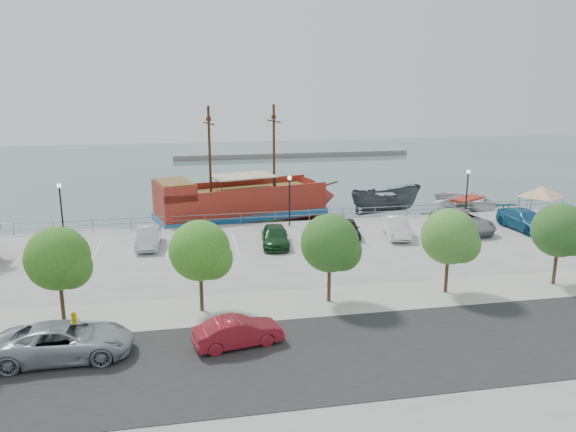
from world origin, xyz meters
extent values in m
plane|color=#3F585A|center=(0.00, 0.00, -1.00)|extent=(160.00, 160.00, 0.00)
cube|color=gray|center=(0.00, -21.00, -0.60)|extent=(100.00, 58.00, 1.20)
cube|color=black|center=(0.00, -16.00, 0.01)|extent=(100.00, 8.00, 0.04)
cube|color=#AEADA0|center=(0.00, -10.00, 0.01)|extent=(100.00, 4.00, 0.05)
cylinder|color=gray|center=(0.00, 7.80, 0.95)|extent=(50.00, 0.06, 0.06)
cylinder|color=gray|center=(0.00, 7.80, 0.55)|extent=(50.00, 0.06, 0.06)
cube|color=gray|center=(10.00, 55.00, -0.60)|extent=(40.00, 3.00, 0.80)
cube|color=maroon|center=(-3.48, 11.83, 0.80)|extent=(15.85, 8.35, 2.46)
cube|color=#1E5F96|center=(-3.48, 11.83, -0.01)|extent=(16.20, 8.70, 0.57)
cone|color=maroon|center=(4.59, 13.90, 0.80)|extent=(4.06, 5.16, 4.55)
cube|color=maroon|center=(-9.44, 10.30, 2.69)|extent=(3.93, 5.29, 1.33)
cube|color=brown|center=(-9.44, 10.30, 3.40)|extent=(3.65, 4.88, 0.11)
cube|color=brown|center=(-3.02, 11.95, 2.08)|extent=(12.96, 7.09, 0.14)
cube|color=maroon|center=(-4.04, 14.03, 2.36)|extent=(14.72, 3.95, 0.66)
cube|color=maroon|center=(-2.91, 9.63, 2.36)|extent=(14.72, 3.95, 0.66)
cylinder|color=#382111|center=(-0.27, 12.66, 5.91)|extent=(0.28, 0.28, 7.76)
cylinder|color=#382111|center=(-6.23, 11.13, 5.91)|extent=(0.28, 0.28, 7.76)
cylinder|color=#382111|center=(-0.27, 12.66, 8.28)|extent=(0.83, 2.78, 0.13)
cylinder|color=#382111|center=(-6.23, 11.13, 8.28)|extent=(0.83, 2.78, 0.13)
cube|color=beige|center=(-3.29, 11.88, 3.45)|extent=(6.21, 4.85, 0.11)
cylinder|color=#382111|center=(5.24, 14.07, 1.94)|extent=(2.32, 0.73, 0.56)
imported|color=#3E4449|center=(10.51, 11.80, 0.38)|extent=(7.20, 2.93, 2.75)
imported|color=silver|center=(19.87, 13.16, -0.28)|extent=(7.78, 8.53, 1.45)
cube|color=gray|center=(-14.09, 9.20, -0.79)|extent=(7.55, 4.07, 0.41)
cube|color=slate|center=(9.12, 9.20, -0.79)|extent=(7.52, 3.27, 0.42)
cube|color=slate|center=(16.85, 9.20, -0.80)|extent=(7.12, 4.35, 0.39)
cylinder|color=slate|center=(20.74, 5.74, 1.10)|extent=(0.08, 0.08, 2.20)
cylinder|color=slate|center=(23.28, 5.15, 1.10)|extent=(0.08, 0.08, 2.20)
cylinder|color=slate|center=(20.15, 3.20, 1.10)|extent=(0.08, 0.08, 2.20)
cylinder|color=slate|center=(22.69, 2.61, 1.10)|extent=(0.08, 0.08, 2.20)
pyramid|color=silver|center=(21.72, 4.17, 3.05)|extent=(5.05, 5.05, 0.90)
imported|color=#8F999F|center=(-14.17, -14.06, 0.81)|extent=(5.86, 2.71, 1.63)
imported|color=maroon|center=(-6.51, -14.32, 0.69)|extent=(4.37, 2.24, 1.37)
cylinder|color=#D8B801|center=(-14.36, -10.80, 0.32)|extent=(0.26, 0.26, 0.64)
sphere|color=#D8B801|center=(-14.36, -10.80, 0.66)|extent=(0.28, 0.28, 0.28)
cylinder|color=black|center=(-18.00, 6.50, 2.00)|extent=(0.12, 0.12, 4.00)
sphere|color=#FFF2CC|center=(-18.00, 6.50, 4.10)|extent=(0.36, 0.36, 0.36)
cylinder|color=black|center=(0.00, 6.50, 2.00)|extent=(0.12, 0.12, 4.00)
sphere|color=#FFF2CC|center=(0.00, 6.50, 4.10)|extent=(0.36, 0.36, 0.36)
cylinder|color=black|center=(16.00, 6.50, 2.00)|extent=(0.12, 0.12, 4.00)
sphere|color=#FFF2CC|center=(16.00, 6.50, 4.10)|extent=(0.36, 0.36, 0.36)
cylinder|color=#473321|center=(-15.00, -10.00, 1.10)|extent=(0.20, 0.20, 2.20)
sphere|color=#31631B|center=(-15.00, -10.00, 3.40)|extent=(3.20, 3.20, 3.20)
sphere|color=#31631B|center=(-14.40, -10.30, 3.00)|extent=(2.20, 2.20, 2.20)
cylinder|color=#473321|center=(-8.00, -10.00, 1.10)|extent=(0.20, 0.20, 2.20)
sphere|color=#37761F|center=(-8.00, -10.00, 3.40)|extent=(3.20, 3.20, 3.20)
sphere|color=#37761F|center=(-7.40, -10.30, 3.00)|extent=(2.20, 2.20, 2.20)
cylinder|color=#473321|center=(-1.00, -10.00, 1.10)|extent=(0.20, 0.20, 2.20)
sphere|color=#2B591E|center=(-1.00, -10.00, 3.40)|extent=(3.20, 3.20, 3.20)
sphere|color=#2B591E|center=(-0.40, -10.30, 3.00)|extent=(2.20, 2.20, 2.20)
cylinder|color=#473321|center=(6.00, -10.00, 1.10)|extent=(0.20, 0.20, 2.20)
sphere|color=#41772B|center=(6.00, -10.00, 3.40)|extent=(3.20, 3.20, 3.20)
sphere|color=#41772B|center=(6.60, -10.30, 3.00)|extent=(2.20, 2.20, 2.20)
cylinder|color=#473321|center=(13.00, -10.00, 1.10)|extent=(0.20, 0.20, 2.20)
sphere|color=#29521F|center=(13.00, -10.00, 3.40)|extent=(3.20, 3.20, 3.20)
sphere|color=#29521F|center=(13.60, -10.30, 3.00)|extent=(2.20, 2.20, 2.20)
imported|color=#B1231D|center=(-17.53, 2.42, 0.72)|extent=(2.16, 4.41, 1.45)
imported|color=silver|center=(-11.34, 2.58, 0.74)|extent=(1.72, 4.54, 1.48)
imported|color=#163F1B|center=(-2.12, 1.21, 0.69)|extent=(2.47, 4.92, 1.37)
imported|color=black|center=(3.93, 2.49, 0.67)|extent=(2.19, 4.14, 1.34)
imported|color=white|center=(7.61, 1.71, 0.77)|extent=(2.53, 4.91, 1.54)
imported|color=gray|center=(13.62, 2.47, 0.83)|extent=(3.88, 6.39, 1.66)
imported|color=#1A5B87|center=(18.67, 1.59, 0.82)|extent=(2.76, 5.81, 1.63)
camera|label=1|loc=(-8.77, -38.27, 12.17)|focal=35.00mm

